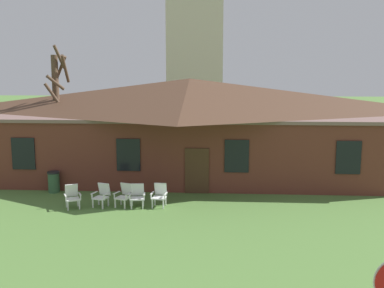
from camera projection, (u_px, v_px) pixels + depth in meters
The scene contains 9 objects.
brick_building at pixel (190, 124), 25.34m from camera, with size 20.64×10.40×5.17m.
dome_tower at pixel (196, 38), 39.86m from camera, with size 5.18×5.18×18.63m.
lawn_chair_by_porch at pixel (72, 196), 18.49m from camera, with size 0.81×0.85×0.96m.
lawn_chair_near_door at pixel (102, 194), 18.68m from camera, with size 0.75×0.80×0.96m.
lawn_chair_left_end at pixel (124, 194), 18.68m from camera, with size 0.77×0.82×0.96m.
lawn_chair_middle at pixel (138, 195), 18.60m from camera, with size 0.69×0.72×0.96m.
lawn_chair_right_end at pixel (160, 194), 18.70m from camera, with size 0.68×0.72×0.96m.
bare_tree_beside_building at pixel (57, 107), 24.61m from camera, with size 1.20×1.49×6.95m.
trash_bin at pixel (54, 182), 20.84m from camera, with size 0.56×0.56×0.98m.
Camera 1 is at (1.77, -4.87, 5.53)m, focal length 42.14 mm.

